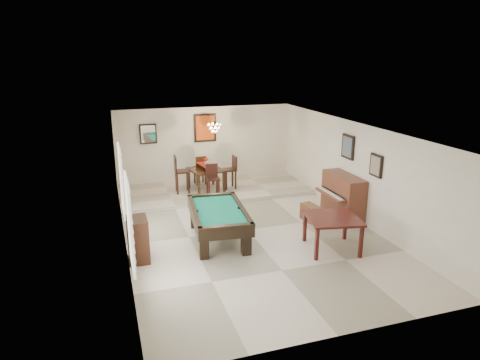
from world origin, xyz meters
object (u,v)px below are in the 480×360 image
square_table (332,233)px  piano_bench (313,214)px  apothecary_chest (138,239)px  flower_vase (206,161)px  upright_piano (338,197)px  chandelier (214,125)px  dining_chair_south (213,181)px  pool_table (218,225)px  dining_chair_east (229,172)px  dining_chair_north (200,170)px  dining_chair_west (182,174)px  dining_table (206,178)px

square_table → piano_bench: 1.66m
apothecary_chest → flower_vase: bearing=58.5°
upright_piano → chandelier: 4.42m
flower_vase → dining_chair_south: flower_vase is taller
piano_bench → flower_vase: (-2.12, 3.23, 0.84)m
pool_table → square_table: square_table is taller
piano_bench → chandelier: 4.22m
apothecary_chest → flower_vase: size_ratio=3.67×
dining_chair_east → dining_chair_north: bearing=-135.0°
square_table → dining_chair_west: (-2.53, 4.83, 0.31)m
square_table → dining_table: 5.15m
flower_vase → dining_chair_north: bearing=93.7°
dining_chair_west → dining_chair_east: 1.53m
dining_table → flower_vase: bearing=0.0°
apothecary_chest → dining_chair_east: bearing=51.1°
pool_table → dining_chair_east: (1.31, 3.51, 0.27)m
square_table → upright_piano: upright_piano is taller
dining_chair_west → chandelier: bearing=-85.2°
piano_bench → dining_chair_south: bearing=130.0°
flower_vase → apothecary_chest: bearing=-121.5°
chandelier → apothecary_chest: bearing=-124.3°
piano_bench → dining_table: size_ratio=0.81×
chandelier → dining_chair_north: bearing=115.9°
square_table → dining_chair_east: size_ratio=1.07×
square_table → dining_chair_east: 4.91m
dining_chair_west → dining_chair_east: bearing=-87.5°
upright_piano → dining_chair_south: bearing=139.1°
dining_chair_east → chandelier: size_ratio=1.77×
pool_table → piano_bench: 2.70m
dining_chair_north → flower_vase: bearing=89.0°
piano_bench → dining_chair_north: bearing=118.8°
flower_vase → dining_chair_north: flower_vase is taller
upright_piano → square_table: bearing=-124.0°
apothecary_chest → flower_vase: flower_vase is taller
dining_chair_north → dining_chair_west: 1.03m
flower_vase → upright_piano: bearing=-48.1°
dining_chair_west → pool_table: bearing=-173.0°
pool_table → square_table: bearing=-23.7°
pool_table → apothecary_chest: apothecary_chest is taller
pool_table → flower_vase: (0.56, 3.54, 0.68)m
square_table → dining_chair_south: 4.46m
flower_vase → chandelier: 1.18m
pool_table → flower_vase: bearing=86.6°
square_table → chandelier: (-1.47, 4.85, 1.81)m
apothecary_chest → dining_table: apothecary_chest is taller
pool_table → dining_chair_north: size_ratio=2.34×
upright_piano → dining_table: (-2.87, 3.20, -0.08)m
upright_piano → dining_chair_north: upright_piano is taller
square_table → dining_chair_north: bearing=108.0°
flower_vase → chandelier: (0.29, 0.01, 1.14)m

